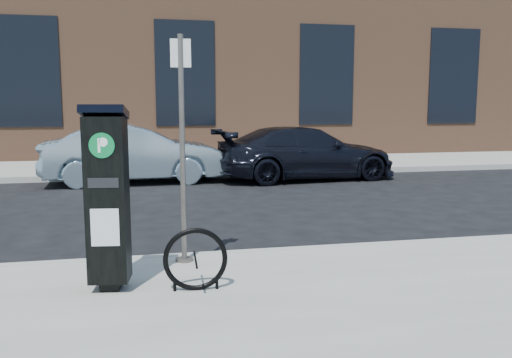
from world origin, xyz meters
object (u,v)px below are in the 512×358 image
object	(u,v)px
sign_pole	(182,151)
car_silver	(134,154)
parking_kiosk	(107,196)
car_dark	(306,153)
bike_rack	(195,260)

from	to	relation	value
sign_pole	car_silver	distance (m)	7.76
parking_kiosk	car_dark	size ratio (longest dim) A/B	0.39
parking_kiosk	car_silver	world-z (taller)	parking_kiosk
car_silver	parking_kiosk	bearing A→B (deg)	176.38
car_dark	sign_pole	bearing A→B (deg)	147.64
parking_kiosk	sign_pole	world-z (taller)	sign_pole
car_dark	car_silver	bearing A→B (deg)	81.26
sign_pole	car_silver	xyz separation A→B (m)	(-0.66, 7.70, -0.72)
parking_kiosk	bike_rack	bearing A→B (deg)	-6.22
parking_kiosk	bike_rack	distance (m)	1.08
parking_kiosk	car_silver	bearing A→B (deg)	96.64
parking_kiosk	sign_pole	bearing A→B (deg)	53.64
bike_rack	sign_pole	bearing A→B (deg)	94.59
sign_pole	car_silver	world-z (taller)	sign_pole
sign_pole	car_dark	world-z (taller)	sign_pole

